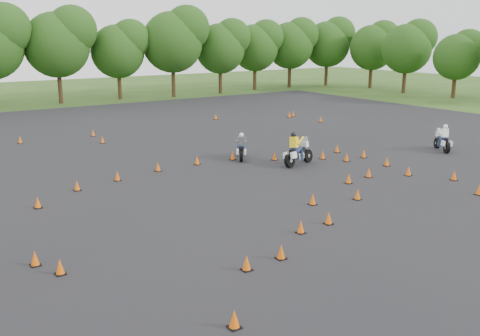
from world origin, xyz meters
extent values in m
plane|color=#2D5119|center=(0.00, 0.00, 0.00)|extent=(140.00, 140.00, 0.00)
plane|color=black|center=(0.00, 6.00, 0.01)|extent=(62.00, 62.00, 0.00)
cone|color=#E25909|center=(9.84, 6.02, 0.23)|extent=(0.26, 0.26, 0.45)
cone|color=#E25909|center=(-5.40, 21.26, 0.23)|extent=(0.26, 0.26, 0.45)
cone|color=#E25909|center=(-0.69, 21.04, 0.23)|extent=(0.26, 0.26, 0.45)
cone|color=#E25909|center=(1.67, 1.14, 0.23)|extent=(0.26, 0.26, 0.45)
cone|color=#E25909|center=(3.72, 0.60, 0.23)|extent=(0.26, 0.26, 0.45)
cone|color=#E25909|center=(9.38, 3.93, 0.23)|extent=(0.26, 0.26, 0.45)
cone|color=#E25909|center=(7.69, 7.08, 0.23)|extent=(0.26, 0.26, 0.45)
cone|color=#E25909|center=(9.83, 0.20, 0.23)|extent=(0.26, 0.26, 0.45)
cone|color=#E25909|center=(16.37, 16.77, 0.23)|extent=(0.26, 0.26, 0.45)
cone|color=#E25909|center=(-7.81, 7.02, 0.23)|extent=(0.26, 0.26, 0.45)
cone|color=#E25909|center=(15.88, 20.10, 0.23)|extent=(0.26, 0.26, 0.45)
cone|color=#E25909|center=(3.40, 9.76, 0.23)|extent=(0.26, 0.26, 0.45)
cone|color=#E25909|center=(-0.83, -1.06, 0.23)|extent=(0.26, 0.26, 0.45)
cone|color=#E25909|center=(10.16, 22.63, 0.23)|extent=(0.26, 0.26, 0.45)
cone|color=#E25909|center=(9.55, 7.87, 0.23)|extent=(0.26, 0.26, 0.45)
cone|color=#E25909|center=(5.27, 8.37, 0.23)|extent=(0.26, 0.26, 0.45)
cone|color=#E25909|center=(-1.00, 18.34, 0.23)|extent=(0.26, 0.26, 0.45)
cone|color=#E25909|center=(-3.59, 9.18, 0.23)|extent=(0.26, 0.26, 0.45)
cone|color=#E25909|center=(-2.79, -2.43, 0.23)|extent=(0.26, 0.26, 0.45)
cone|color=#E25909|center=(-9.28, 1.35, 0.23)|extent=(0.26, 0.26, 0.45)
cone|color=#E25909|center=(6.85, 2.88, 0.23)|extent=(0.26, 0.26, 0.45)
cone|color=#E25909|center=(8.72, 1.99, 0.23)|extent=(0.26, 0.26, 0.45)
cone|color=#E25909|center=(5.24, 2.64, 0.23)|extent=(0.26, 0.26, 0.45)
cone|color=#E25909|center=(16.58, 20.45, 0.23)|extent=(0.26, 0.26, 0.45)
cone|color=#E25909|center=(8.62, -1.88, 0.23)|extent=(0.26, 0.26, 0.45)
cone|color=#E25909|center=(-6.23, -4.98, 0.23)|extent=(0.26, 0.26, 0.45)
cone|color=#E25909|center=(1.18, 9.87, 0.23)|extent=(0.26, 0.26, 0.45)
cone|color=#E25909|center=(8.39, 5.92, 0.23)|extent=(0.26, 0.26, 0.45)
cone|color=#E25909|center=(-4.16, -2.51, 0.23)|extent=(0.26, 0.26, 0.45)
cone|color=#E25909|center=(0.62, -0.94, 0.23)|extent=(0.26, 0.26, 0.45)
cone|color=#E25909|center=(-5.71, 8.60, 0.23)|extent=(0.26, 0.26, 0.45)
cone|color=#E25909|center=(-1.19, 9.75, 0.23)|extent=(0.26, 0.26, 0.45)
cone|color=#E25909|center=(-8.83, 0.31, 0.23)|extent=(0.26, 0.26, 0.45)
camera|label=1|loc=(-12.52, -14.55, 6.82)|focal=40.00mm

